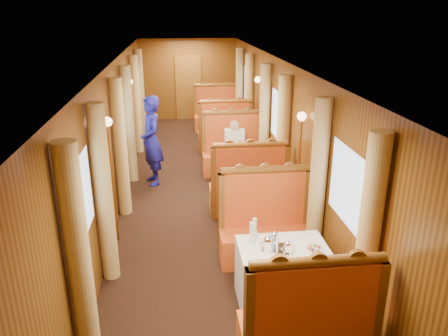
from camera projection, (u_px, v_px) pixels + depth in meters
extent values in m
cube|color=brown|center=(188.00, 88.00, 13.76)|extent=(0.80, 0.04, 2.00)
cube|color=white|center=(282.00, 274.00, 5.23)|extent=(1.05, 0.72, 0.75)
cube|color=red|center=(315.00, 303.00, 3.98)|extent=(1.30, 0.12, 0.80)
cylinder|color=brown|center=(318.00, 261.00, 3.83)|extent=(1.23, 0.10, 0.10)
cube|color=red|center=(266.00, 245.00, 6.17)|extent=(1.30, 0.55, 0.45)
cube|color=red|center=(264.00, 199.00, 6.16)|extent=(1.30, 0.12, 0.80)
cylinder|color=brown|center=(265.00, 169.00, 6.00)|extent=(1.23, 0.10, 0.10)
cube|color=white|center=(239.00, 172.00, 8.50)|extent=(1.05, 0.72, 0.75)
cube|color=red|center=(247.00, 199.00, 7.66)|extent=(1.30, 0.55, 0.45)
cube|color=red|center=(250.00, 170.00, 7.25)|extent=(1.30, 0.12, 0.80)
cylinder|color=brown|center=(251.00, 145.00, 7.09)|extent=(1.23, 0.10, 0.10)
cube|color=red|center=(233.00, 163.00, 9.43)|extent=(1.30, 0.55, 0.45)
cube|color=red|center=(232.00, 132.00, 9.42)|extent=(1.30, 0.12, 0.80)
cylinder|color=brown|center=(232.00, 112.00, 9.27)|extent=(1.23, 0.10, 0.10)
cube|color=white|center=(220.00, 126.00, 11.76)|extent=(1.05, 0.72, 0.75)
cube|color=red|center=(224.00, 142.00, 10.92)|extent=(1.30, 0.55, 0.45)
cube|color=red|center=(225.00, 119.00, 10.51)|extent=(1.30, 0.12, 0.80)
cylinder|color=brown|center=(225.00, 101.00, 10.36)|extent=(1.23, 0.10, 0.10)
cube|color=red|center=(217.00, 123.00, 12.70)|extent=(1.30, 0.55, 0.45)
cube|color=red|center=(216.00, 100.00, 12.68)|extent=(1.30, 0.12, 0.80)
cylinder|color=brown|center=(216.00, 85.00, 12.53)|extent=(1.23, 0.10, 0.10)
cube|color=silver|center=(278.00, 248.00, 5.07)|extent=(0.42, 0.38, 0.01)
cylinder|color=white|center=(314.00, 250.00, 5.04)|extent=(0.24, 0.24, 0.01)
cylinder|color=white|center=(251.00, 239.00, 5.20)|extent=(0.08, 0.08, 0.08)
cylinder|color=white|center=(252.00, 229.00, 5.15)|extent=(0.05, 0.05, 0.18)
cylinder|color=white|center=(254.00, 235.00, 5.29)|extent=(0.08, 0.08, 0.08)
cylinder|color=white|center=(255.00, 225.00, 5.24)|extent=(0.05, 0.05, 0.18)
cylinder|color=silver|center=(240.00, 150.00, 8.38)|extent=(0.06, 0.06, 0.14)
cylinder|color=silver|center=(220.00, 110.00, 11.63)|extent=(0.06, 0.06, 0.14)
cylinder|color=tan|center=(79.00, 264.00, 4.00)|extent=(0.22, 0.22, 2.35)
cylinder|color=tan|center=(104.00, 195.00, 5.46)|extent=(0.22, 0.22, 2.35)
cylinder|color=tan|center=(367.00, 246.00, 4.30)|extent=(0.22, 0.22, 2.35)
cylinder|color=tan|center=(318.00, 186.00, 5.75)|extent=(0.22, 0.22, 2.35)
cylinder|color=tan|center=(120.00, 149.00, 7.27)|extent=(0.22, 0.22, 2.35)
cylinder|color=tan|center=(129.00, 125.00, 8.72)|extent=(0.22, 0.22, 2.35)
cylinder|color=tan|center=(282.00, 143.00, 7.56)|extent=(0.22, 0.22, 2.35)
cylinder|color=tan|center=(264.00, 121.00, 9.01)|extent=(0.22, 0.22, 2.35)
cylinder|color=tan|center=(136.00, 105.00, 10.53)|extent=(0.22, 0.22, 2.35)
cylinder|color=tan|center=(140.00, 93.00, 11.98)|extent=(0.22, 0.22, 2.35)
cylinder|color=tan|center=(249.00, 102.00, 10.82)|extent=(0.22, 0.22, 2.35)
cylinder|color=tan|center=(240.00, 91.00, 12.28)|extent=(0.22, 0.22, 2.35)
cylinder|color=#BF8C3F|center=(113.00, 185.00, 6.45)|extent=(0.04, 0.04, 1.85)
sphere|color=#FFD18C|center=(107.00, 122.00, 6.11)|extent=(0.14, 0.14, 0.14)
cylinder|color=#BF8C3F|center=(298.00, 177.00, 6.74)|extent=(0.04, 0.04, 1.85)
sphere|color=#FFD18C|center=(302.00, 116.00, 6.41)|extent=(0.14, 0.14, 0.14)
cylinder|color=#BF8C3F|center=(133.00, 125.00, 9.71)|extent=(0.04, 0.04, 1.85)
sphere|color=#FFD18C|center=(130.00, 82.00, 9.38)|extent=(0.14, 0.14, 0.14)
cylinder|color=#BF8C3F|center=(257.00, 122.00, 10.01)|extent=(0.04, 0.04, 1.85)
sphere|color=#FFD18C|center=(258.00, 80.00, 9.68)|extent=(0.14, 0.14, 0.14)
imported|color=navy|center=(151.00, 141.00, 8.66)|extent=(0.60, 0.75, 1.79)
cube|color=beige|center=(234.00, 142.00, 9.07)|extent=(0.40, 0.24, 0.55)
sphere|color=tan|center=(234.00, 126.00, 8.94)|extent=(0.20, 0.20, 0.20)
cube|color=beige|center=(235.00, 155.00, 8.99)|extent=(0.36, 0.30, 0.14)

